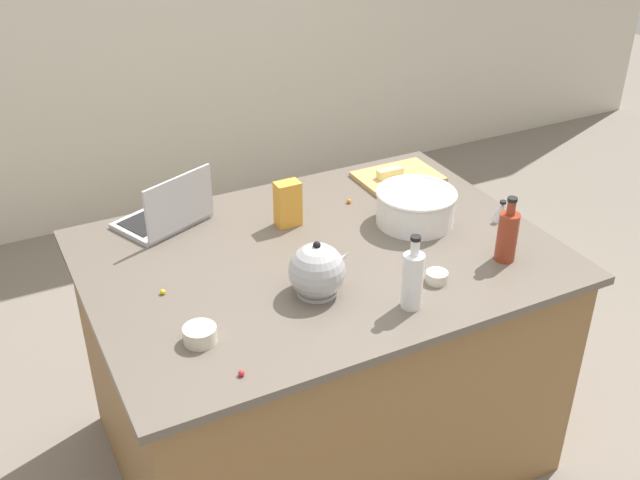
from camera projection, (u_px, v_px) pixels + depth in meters
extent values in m
plane|color=slate|center=(320.00, 442.00, 3.03)|extent=(12.00, 12.00, 0.00)
cube|color=olive|center=(320.00, 358.00, 2.81)|extent=(1.52, 1.09, 0.87)
cube|color=#60564C|center=(320.00, 256.00, 2.58)|extent=(1.58, 1.15, 0.03)
cube|color=#B7B7BC|center=(162.00, 220.00, 2.76)|extent=(0.37, 0.32, 0.02)
cube|color=black|center=(160.00, 216.00, 2.76)|extent=(0.31, 0.25, 0.00)
cube|color=#B7B7BC|center=(179.00, 203.00, 2.64)|extent=(0.28, 0.13, 0.20)
cube|color=silver|center=(178.00, 202.00, 2.64)|extent=(0.25, 0.11, 0.18)
cylinder|color=white|center=(415.00, 208.00, 2.73)|extent=(0.28, 0.28, 0.12)
cylinder|color=black|center=(415.00, 206.00, 2.73)|extent=(0.23, 0.23, 0.11)
torus|color=white|center=(416.00, 193.00, 2.70)|extent=(0.30, 0.30, 0.02)
cylinder|color=maroon|center=(507.00, 237.00, 2.50)|extent=(0.07, 0.07, 0.17)
cylinder|color=maroon|center=(511.00, 208.00, 2.44)|extent=(0.03, 0.03, 0.05)
cylinder|color=black|center=(513.00, 199.00, 2.42)|extent=(0.03, 0.03, 0.01)
cylinder|color=white|center=(412.00, 281.00, 2.25)|extent=(0.07, 0.07, 0.18)
cylinder|color=white|center=(415.00, 248.00, 2.19)|extent=(0.03, 0.03, 0.05)
cylinder|color=black|center=(416.00, 238.00, 2.18)|extent=(0.03, 0.03, 0.01)
cylinder|color=#ADADB2|center=(317.00, 291.00, 2.36)|extent=(0.13, 0.13, 0.01)
sphere|color=#ADADB2|center=(317.00, 271.00, 2.32)|extent=(0.18, 0.18, 0.18)
cone|color=#ADADB2|center=(341.00, 259.00, 2.35)|extent=(0.08, 0.03, 0.07)
sphere|color=black|center=(317.00, 245.00, 2.28)|extent=(0.02, 0.02, 0.02)
cube|color=tan|center=(398.00, 177.00, 3.08)|extent=(0.33, 0.24, 0.02)
cube|color=#F4E58C|center=(390.00, 173.00, 3.05)|extent=(0.11, 0.04, 0.04)
cylinder|color=beige|center=(437.00, 277.00, 2.41)|extent=(0.07, 0.07, 0.04)
cylinder|color=beige|center=(200.00, 335.00, 2.14)|extent=(0.10, 0.10, 0.05)
cone|color=#B2B2B7|center=(502.00, 211.00, 2.76)|extent=(0.07, 0.07, 0.07)
cylinder|color=black|center=(503.00, 202.00, 2.75)|extent=(0.02, 0.02, 0.01)
cube|color=gold|center=(288.00, 204.00, 2.71)|extent=(0.09, 0.06, 0.17)
sphere|color=yellow|center=(163.00, 292.00, 2.35)|extent=(0.02, 0.02, 0.02)
sphere|color=orange|center=(349.00, 201.00, 2.89)|extent=(0.02, 0.02, 0.02)
sphere|color=green|center=(428.00, 186.00, 3.00)|extent=(0.02, 0.02, 0.02)
sphere|color=red|center=(241.00, 373.00, 2.02)|extent=(0.02, 0.02, 0.02)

